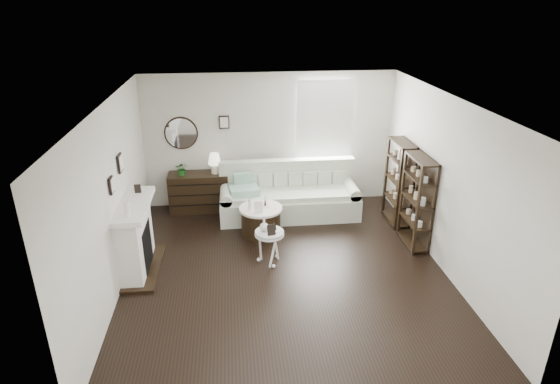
{
  "coord_description": "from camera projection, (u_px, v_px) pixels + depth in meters",
  "views": [
    {
      "loc": [
        -0.77,
        -6.33,
        4.06
      ],
      "look_at": [
        -0.0,
        0.8,
        1.03
      ],
      "focal_mm": 30.0,
      "sensor_mm": 36.0,
      "label": 1
    }
  ],
  "objects": [
    {
      "name": "flask_ped",
      "position": [
        264.0,
        224.0,
        7.43
      ],
      "size": [
        0.14,
        0.14,
        0.27
      ],
      "primitive_type": null,
      "color": "silver",
      "rests_on": "pedestal_table"
    },
    {
      "name": "fireplace",
      "position": [
        136.0,
        239.0,
        7.29
      ],
      "size": [
        0.5,
        1.4,
        1.84
      ],
      "color": "white",
      "rests_on": "ground"
    },
    {
      "name": "potted_plant",
      "position": [
        182.0,
        169.0,
        9.14
      ],
      "size": [
        0.26,
        0.22,
        0.27
      ],
      "primitive_type": "imported",
      "rotation": [
        0.0,
        0.0,
        -0.05
      ],
      "color": "#185518",
      "rests_on": "dresser"
    },
    {
      "name": "card_frame_drum",
      "position": [
        258.0,
        207.0,
        8.16
      ],
      "size": [
        0.15,
        0.06,
        0.2
      ],
      "primitive_type": "cube",
      "rotation": [
        -0.21,
        0.0,
        0.01
      ],
      "color": "white",
      "rests_on": "drum_table"
    },
    {
      "name": "room",
      "position": [
        306.0,
        128.0,
        9.38
      ],
      "size": [
        5.5,
        5.5,
        5.5
      ],
      "color": "black",
      "rests_on": "ground"
    },
    {
      "name": "quilt",
      "position": [
        244.0,
        190.0,
        8.94
      ],
      "size": [
        0.61,
        0.52,
        0.14
      ],
      "primitive_type": "cube",
      "rotation": [
        0.0,
        0.0,
        0.14
      ],
      "color": "#299967",
      "rests_on": "sofa"
    },
    {
      "name": "pedestal_table",
      "position": [
        269.0,
        234.0,
        7.49
      ],
      "size": [
        0.47,
        0.47,
        0.57
      ],
      "rotation": [
        0.0,
        0.0,
        0.26
      ],
      "color": "silver",
      "rests_on": "ground"
    },
    {
      "name": "card_frame_ped",
      "position": [
        271.0,
        230.0,
        7.32
      ],
      "size": [
        0.14,
        0.09,
        0.18
      ],
      "primitive_type": "cube",
      "rotation": [
        -0.21,
        0.0,
        0.28
      ],
      "color": "black",
      "rests_on": "pedestal_table"
    },
    {
      "name": "shelf_unit_near",
      "position": [
        417.0,
        202.0,
        7.97
      ],
      "size": [
        0.3,
        0.8,
        1.6
      ],
      "color": "black",
      "rests_on": "ground"
    },
    {
      "name": "drum_table",
      "position": [
        261.0,
        221.0,
        8.49
      ],
      "size": [
        0.78,
        0.78,
        0.54
      ],
      "rotation": [
        0.0,
        0.0,
        0.29
      ],
      "color": "black",
      "rests_on": "ground"
    },
    {
      "name": "eiffel_ped",
      "position": [
        275.0,
        225.0,
        7.47
      ],
      "size": [
        0.12,
        0.12,
        0.2
      ],
      "primitive_type": null,
      "rotation": [
        0.0,
        0.0,
        0.04
      ],
      "color": "black",
      "rests_on": "pedestal_table"
    },
    {
      "name": "sofa",
      "position": [
        289.0,
        198.0,
        9.26
      ],
      "size": [
        2.7,
        0.94,
        1.05
      ],
      "color": "beige",
      "rests_on": "ground"
    },
    {
      "name": "suitcase",
      "position": [
        340.0,
        207.0,
        9.14
      ],
      "size": [
        0.67,
        0.25,
        0.44
      ],
      "primitive_type": "cube",
      "rotation": [
        0.0,
        0.0,
        -0.04
      ],
      "color": "brown",
      "rests_on": "ground"
    },
    {
      "name": "dresser",
      "position": [
        199.0,
        192.0,
        9.42
      ],
      "size": [
        1.18,
        0.51,
        0.79
      ],
      "color": "black",
      "rests_on": "ground"
    },
    {
      "name": "bottle_drum",
      "position": [
        250.0,
        203.0,
        8.23
      ],
      "size": [
        0.06,
        0.06,
        0.27
      ],
      "primitive_type": "cylinder",
      "color": "silver",
      "rests_on": "drum_table"
    },
    {
      "name": "table_lamp",
      "position": [
        215.0,
        163.0,
        9.22
      ],
      "size": [
        0.3,
        0.3,
        0.41
      ],
      "primitive_type": null,
      "rotation": [
        0.0,
        0.0,
        0.21
      ],
      "color": "#ECE2C7",
      "rests_on": "dresser"
    },
    {
      "name": "eiffel_drum",
      "position": [
        265.0,
        202.0,
        8.41
      ],
      "size": [
        0.11,
        0.11,
        0.18
      ],
      "primitive_type": null,
      "rotation": [
        0.0,
        0.0,
        -0.1
      ],
      "color": "black",
      "rests_on": "drum_table"
    },
    {
      "name": "shelf_unit_far",
      "position": [
        399.0,
        182.0,
        8.79
      ],
      "size": [
        0.3,
        0.8,
        1.6
      ],
      "color": "black",
      "rests_on": "ground"
    }
  ]
}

